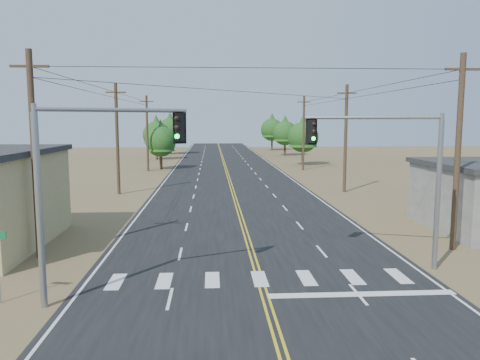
{
  "coord_description": "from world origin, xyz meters",
  "views": [
    {
      "loc": [
        -1.99,
        -10.98,
        6.64
      ],
      "look_at": [
        -0.47,
        13.86,
        3.5
      ],
      "focal_mm": 35.0,
      "sensor_mm": 36.0,
      "label": 1
    }
  ],
  "objects": [
    {
      "name": "signal_mast_right",
      "position": [
        6.35,
        9.37,
        4.74
      ],
      "size": [
        5.75,
        1.95,
        6.99
      ],
      "rotation": [
        0.0,
        0.0,
        -0.3
      ],
      "color": "gray",
      "rests_on": "ground"
    },
    {
      "name": "utility_pole_left_far",
      "position": [
        -10.5,
        52.0,
        5.12
      ],
      "size": [
        1.8,
        0.3,
        10.0
      ],
      "color": "#4C3826",
      "rests_on": "ground"
    },
    {
      "name": "utility_pole_right_far",
      "position": [
        10.5,
        52.0,
        5.12
      ],
      "size": [
        1.8,
        0.3,
        10.0
      ],
      "color": "#4C3826",
      "rests_on": "ground"
    },
    {
      "name": "road",
      "position": [
        0.0,
        30.0,
        0.01
      ],
      "size": [
        15.0,
        200.0,
        0.02
      ],
      "primitive_type": "cube",
      "color": "black",
      "rests_on": "ground"
    },
    {
      "name": "signal_mast_left",
      "position": [
        -6.58,
        6.12,
        4.87
      ],
      "size": [
        5.2,
        2.33,
        7.24
      ],
      "rotation": [
        0.0,
        0.0,
        0.4
      ],
      "color": "gray",
      "rests_on": "ground"
    },
    {
      "name": "utility_pole_left_mid",
      "position": [
        -10.5,
        32.0,
        5.12
      ],
      "size": [
        1.8,
        0.3,
        10.0
      ],
      "color": "#4C3826",
      "rests_on": "ground"
    },
    {
      "name": "tree_right_mid",
      "position": [
        12.26,
        79.19,
        4.81
      ],
      "size": [
        4.72,
        4.72,
        7.87
      ],
      "color": "#3F2D1E",
      "rests_on": "ground"
    },
    {
      "name": "utility_pole_left_near",
      "position": [
        -10.5,
        12.0,
        5.12
      ],
      "size": [
        1.8,
        0.3,
        10.0
      ],
      "color": "#4C3826",
      "rests_on": "ground"
    },
    {
      "name": "utility_pole_right_near",
      "position": [
        10.5,
        12.0,
        5.12
      ],
      "size": [
        1.8,
        0.3,
        10.0
      ],
      "color": "#4C3826",
      "rests_on": "ground"
    },
    {
      "name": "tree_left_mid",
      "position": [
        -11.5,
        70.93,
        4.77
      ],
      "size": [
        4.68,
        4.68,
        7.8
      ],
      "color": "#3F2D1E",
      "rests_on": "ground"
    },
    {
      "name": "utility_pole_right_mid",
      "position": [
        10.5,
        32.0,
        5.12
      ],
      "size": [
        1.8,
        0.3,
        10.0
      ],
      "color": "#4C3826",
      "rests_on": "ground"
    },
    {
      "name": "tree_right_far",
      "position": [
        11.88,
        95.85,
        5.22
      ],
      "size": [
        5.12,
        5.12,
        8.54
      ],
      "color": "#3F2D1E",
      "rests_on": "ground"
    },
    {
      "name": "tree_left_near",
      "position": [
        -9.0,
        54.25,
        4.27
      ],
      "size": [
        4.19,
        4.19,
        6.99
      ],
      "color": "#3F2D1E",
      "rests_on": "ground"
    },
    {
      "name": "tree_right_near",
      "position": [
        11.87,
        59.22,
        4.71
      ],
      "size": [
        4.62,
        4.62,
        7.7
      ],
      "color": "#3F2D1E",
      "rests_on": "ground"
    },
    {
      "name": "tree_left_far",
      "position": [
        -10.28,
        84.51,
        5.25
      ],
      "size": [
        5.15,
        5.15,
        8.58
      ],
      "color": "#3F2D1E",
      "rests_on": "ground"
    }
  ]
}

